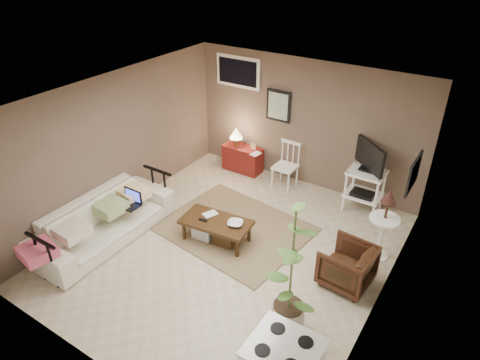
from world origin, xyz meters
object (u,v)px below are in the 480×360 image
Objects in this scene: coffee_table at (216,229)px; potted_plant at (292,269)px; side_table at (385,217)px; armchair at (347,264)px; red_console at (242,156)px; sofa at (103,215)px; spindle_chair at (286,167)px; tv_stand at (366,176)px.

potted_plant reaches higher than coffee_table.
side_table reaches higher than armchair.
coffee_table is at bearing -67.33° from red_console.
sofa is 3.29m from potted_plant.
tv_stand is (1.52, 0.00, 0.26)m from spindle_chair.
spindle_chair is 1.34× the size of armchair.
coffee_table is 1.70× the size of armchair.
red_console is at bearing 130.52° from potted_plant.
coffee_table is 1.27× the size of spindle_chair.
side_table is 1.75× the size of armchair.
spindle_chair is (0.12, 2.09, 0.19)m from coffee_table.
sofa reaches higher than armchair.
potted_plant is (-0.32, -1.13, 0.61)m from armchair.
armchair is at bearing 74.38° from potted_plant.
red_console reaches higher than armchair.
sofa is 2.58× the size of spindle_chair.
potted_plant reaches higher than side_table.
potted_plant reaches higher than sofa.
coffee_table is 0.49× the size of sofa.
tv_stand is (1.64, 2.09, 0.46)m from coffee_table.
sofa is 3.40m from spindle_chair.
side_table is (0.63, -1.08, 0.04)m from tv_stand.
side_table reaches higher than spindle_chair.
spindle_chair reaches higher than armchair.
armchair is (-0.22, -0.80, -0.39)m from side_table.
tv_stand is (2.55, -0.09, 0.37)m from red_console.
spindle_chair is 0.69× the size of tv_stand.
armchair is (3.57, 1.11, -0.12)m from sofa.
sofa is 1.78× the size of tv_stand.
potted_plant reaches higher than tv_stand.
red_console is 1.05m from spindle_chair.
side_table is at bearing -20.16° from red_console.
sofa reaches higher than coffee_table.
tv_stand reaches higher than red_console.
red_console reaches higher than spindle_chair.
red_console is at bearing -10.96° from sofa.
potted_plant is (0.10, -3.01, 0.26)m from tv_stand.
spindle_chair is at bearing -129.28° from armchair.
potted_plant is at bearing -10.71° from armchair.
coffee_table is 2.10m from spindle_chair.
spindle_chair is at bearing 118.23° from potted_plant.
potted_plant is at bearing -49.48° from red_console.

